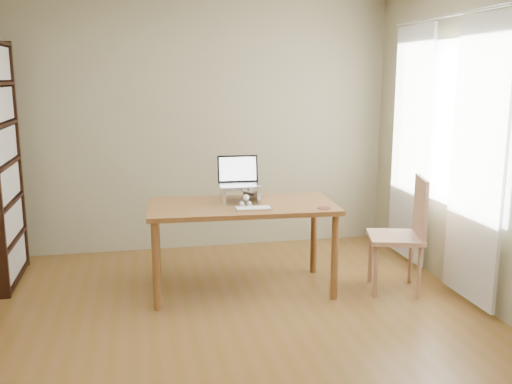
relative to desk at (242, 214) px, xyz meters
name	(u,v)px	position (x,y,z in m)	size (l,w,h in m)	color
room	(239,153)	(-0.18, -0.91, 0.64)	(4.04, 4.54, 2.64)	brown
curtains	(440,150)	(1.71, -0.12, 0.51)	(0.03, 1.90, 2.25)	white
desk	(242,214)	(0.00, 0.00, 0.00)	(1.58, 0.84, 0.75)	brown
laptop_stand	(240,192)	(0.00, 0.08, 0.17)	(0.32, 0.25, 0.13)	silver
laptop	(239,178)	(0.00, 0.14, 0.28)	(0.36, 0.30, 0.24)	silver
keyboard	(254,208)	(0.06, -0.22, 0.10)	(0.30, 0.13, 0.02)	silver
coaster	(324,208)	(0.62, -0.29, 0.09)	(0.11, 0.11, 0.01)	#57321D
cat	(243,193)	(0.03, 0.11, 0.16)	(0.26, 0.49, 0.17)	#423B34
chair	(404,229)	(1.33, -0.27, -0.13)	(0.53, 0.53, 0.98)	#9F7356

